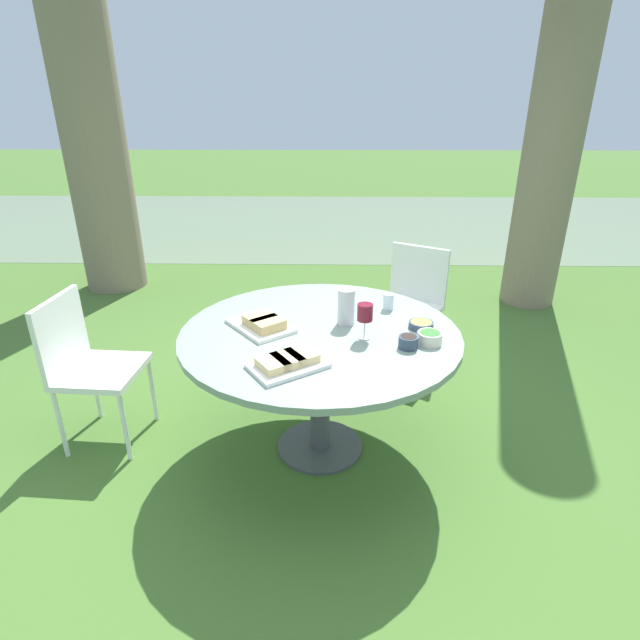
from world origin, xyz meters
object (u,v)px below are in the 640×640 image
object	(u,v)px
chair_near_right	(86,359)
handbag	(271,336)
water_pitcher	(346,307)
chair_near_left	(411,297)
dining_table	(320,345)
wine_glass	(365,313)

from	to	relation	value
chair_near_right	handbag	world-z (taller)	chair_near_right
handbag	water_pitcher	bearing A→B (deg)	-63.97
chair_near_right	water_pitcher	xyz separation A→B (m)	(1.46, 0.01, 0.33)
water_pitcher	chair_near_left	bearing A→B (deg)	62.49
chair_near_left	water_pitcher	size ratio (longest dim) A/B	4.51
chair_near_right	handbag	size ratio (longest dim) A/B	2.42
chair_near_left	handbag	distance (m)	1.16
dining_table	handbag	bearing A→B (deg)	108.81
chair_near_left	water_pitcher	distance (m)	1.17
chair_near_left	wine_glass	world-z (taller)	wine_glass
wine_glass	chair_near_left	bearing A→B (deg)	69.92
dining_table	chair_near_left	bearing A→B (deg)	58.91
dining_table	chair_near_right	world-z (taller)	chair_near_right
water_pitcher	handbag	xyz separation A→B (m)	(-0.56, 1.15, -0.72)
water_pitcher	chair_near_right	bearing A→B (deg)	-179.56
dining_table	water_pitcher	xyz separation A→B (m)	(0.14, 0.09, 0.19)
wine_glass	dining_table	bearing A→B (deg)	158.04
water_pitcher	handbag	distance (m)	1.47
dining_table	wine_glass	world-z (taller)	wine_glass
chair_near_left	wine_glass	distance (m)	1.31
chair_near_left	wine_glass	bearing A→B (deg)	-110.08
dining_table	chair_near_right	distance (m)	1.33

